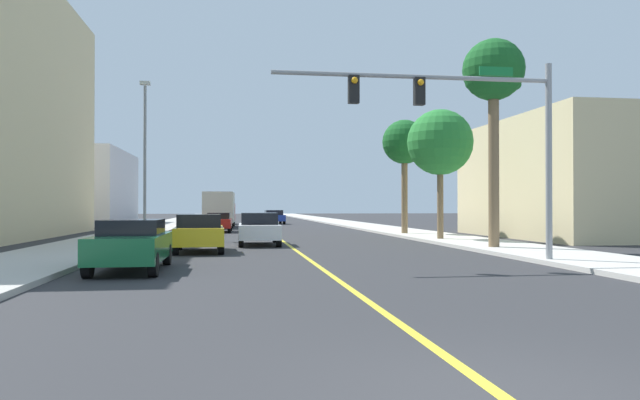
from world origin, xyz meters
TOP-DOWN VIEW (x-y plane):
  - ground at (0.00, 42.00)m, footprint 192.00×192.00m
  - sidewalk_left at (-8.84, 42.00)m, footprint 3.84×168.00m
  - sidewalk_right at (8.84, 42.00)m, footprint 3.84×168.00m
  - lane_marking_center at (0.00, 42.00)m, footprint 0.16×144.00m
  - building_left_far at (-20.79, 53.80)m, footprint 15.98×15.03m
  - building_right_near at (19.92, 26.70)m, footprint 14.24×14.05m
  - traffic_signal_mast at (4.65, 12.12)m, footprint 8.87×0.36m
  - street_lamp at (-7.42, 28.65)m, footprint 0.56×0.28m
  - palm_near at (8.01, 17.62)m, footprint 2.52×2.52m
  - palm_mid at (7.97, 23.82)m, footprint 3.37×3.37m
  - palm_far at (7.91, 30.02)m, footprint 2.73×2.73m
  - car_blue at (1.51, 54.62)m, footprint 2.10×4.29m
  - car_red at (-3.52, 36.61)m, footprint 1.81×4.42m
  - car_green at (-5.36, 11.87)m, footprint 1.83×4.25m
  - car_white at (-1.35, 22.42)m, footprint 1.94×4.36m
  - car_yellow at (-3.87, 18.48)m, footprint 2.02×4.05m
  - car_black at (-3.57, 54.47)m, footprint 1.90×4.09m
  - delivery_truck at (-3.67, 45.46)m, footprint 2.61×8.39m

SIDE VIEW (x-z plane):
  - ground at x=0.00m, z-range 0.00..0.00m
  - lane_marking_center at x=0.00m, z-range 0.00..0.01m
  - sidewalk_left at x=-8.84m, z-range 0.00..0.15m
  - sidewalk_right at x=8.84m, z-range 0.00..0.15m
  - car_red at x=-3.52m, z-range 0.05..1.40m
  - car_blue at x=1.51m, z-range 0.03..1.44m
  - car_green at x=-5.36m, z-range 0.04..1.47m
  - car_yellow at x=-3.87m, z-range 0.03..1.52m
  - car_black at x=-3.57m, z-range 0.03..1.53m
  - car_white at x=-1.35m, z-range 0.03..1.53m
  - delivery_truck at x=-3.67m, z-range 0.11..3.07m
  - building_right_near at x=19.92m, z-range 0.00..6.81m
  - building_left_far at x=-20.79m, z-range 0.00..7.08m
  - traffic_signal_mast at x=4.65m, z-range 1.50..7.67m
  - street_lamp at x=-7.42m, z-range 0.58..9.20m
  - palm_mid at x=7.97m, z-range 1.74..8.38m
  - palm_far at x=7.91m, z-range 2.17..9.17m
  - palm_near at x=8.01m, z-range 2.87..11.40m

